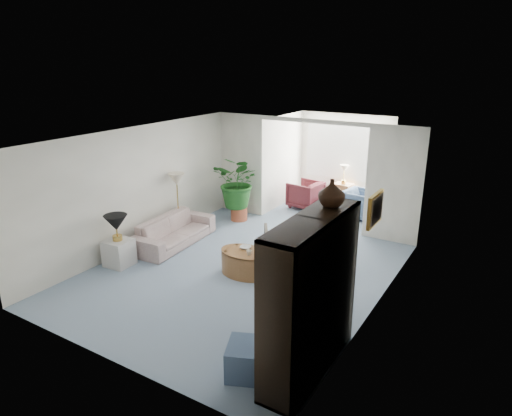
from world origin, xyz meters
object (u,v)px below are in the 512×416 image
Objects in this scene: framed_picture at (376,209)px; wingback_chair at (287,248)px; entertainment_cabinet at (311,297)px; plant_pot at (239,214)px; coffee_bowl at (246,248)px; cabinet_urn at (332,193)px; table_lamp at (116,223)px; coffee_cup at (249,253)px; end_table at (119,253)px; coffee_table at (245,263)px; side_table_dark at (327,255)px; sofa at (174,231)px; sunroom_chair_maroon at (305,195)px; sunroom_table at (343,194)px; ottoman at (248,359)px; sunroom_chair_blue at (360,204)px; floor_lamp at (177,179)px.

framed_picture is 2.41m from wingback_chair.
plant_pot is at bearing 132.37° from entertainment_cabinet.
cabinet_urn reaches higher than coffee_bowl.
coffee_cup is at bearing 19.17° from table_lamp.
end_table is 2.55× the size of coffee_bowl.
coffee_cup is 3.13m from plant_pot.
coffee_cup reaches higher than coffee_table.
coffee_cup is 0.16× the size of side_table_dark.
sunroom_chair_maroon reaches higher than sofa.
wingback_chair is 2.44× the size of cabinet_urn.
sunroom_table is at bearing 91.74° from coffee_cup.
cabinet_urn is at bearing -71.00° from sunroom_table.
coffee_table is at bearing 146.31° from coffee_cup.
coffee_bowl is 0.34× the size of side_table_dark.
entertainment_cabinet is at bearing 40.83° from ottoman.
table_lamp is 2.46m from coffee_bowl.
coffee_bowl is at bearing -90.60° from sunroom_table.
coffee_cup is at bearing -107.14° from sofa.
plant_pot is at bearing 125.59° from coffee_table.
sunroom_chair_blue is at bearing -45.00° from sunroom_table.
side_table_dark is 0.75× the size of sunroom_chair_maroon.
sunroom_chair_blue is at bearing 98.20° from side_table_dark.
wingback_chair is at bearing 109.20° from ottoman.
plant_pot is at bearing 80.84° from table_lamp.
ottoman is 5.73m from plant_pot.
coffee_table is 1.21× the size of sunroom_chair_maroon.
sunroom_chair_blue is at bearing 104.23° from cabinet_urn.
sunroom_chair_maroon is at bearing 73.43° from table_lamp.
cabinet_urn is (1.97, -1.21, 1.71)m from coffee_cup.
sofa reaches higher than coffee_bowl.
table_lamp is at bearing 157.20° from sunroom_chair_blue.
sunroom_chair_maroon is (-0.70, 4.01, -0.12)m from coffee_bowl.
framed_picture reaches higher than sofa.
coffee_cup is 0.24× the size of plant_pot.
coffee_bowl is at bearing -54.05° from plant_pot.
sofa is 1.37m from end_table.
sunroom_chair_blue reaches higher than end_table.
ottoman is at bearing -84.10° from side_table_dark.
side_table_dark is at bearing 38.85° from coffee_table.
cabinet_urn reaches higher than sunroom_table.
sofa is 2.57m from wingback_chair.
table_lamp is 1.27× the size of cabinet_urn.
side_table_dark is (0.70, 0.30, -0.09)m from wingback_chair.
table_lamp is at bearing -85.72° from floor_lamp.
side_table_dark is at bearing -84.32° from sofa.
end_table is 3.37m from plant_pot.
coffee_table is (2.05, -0.42, -0.07)m from sofa.
sunroom_chair_maroon is (-2.88, 5.42, -1.85)m from cabinet_urn.
coffee_bowl is (2.20, 1.03, 0.22)m from end_table.
wingback_chair is (0.35, 0.77, -0.11)m from coffee_cup.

